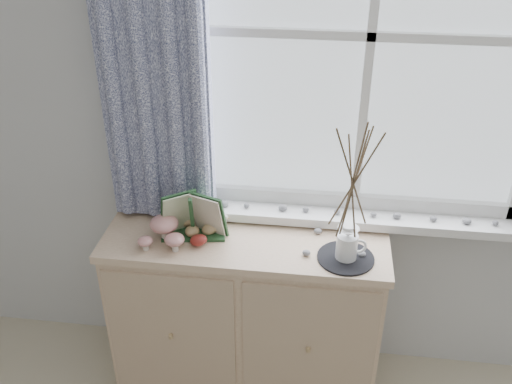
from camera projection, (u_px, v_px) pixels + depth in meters
The scene contains 8 objects.
sideboard at pixel (246, 313), 2.61m from camera, with size 1.20×0.45×0.85m.
botanical_book at pixel (191, 218), 2.32m from camera, with size 0.30×0.13×0.21m, color #214524, non-canonical shape.
toadstool_cluster at pixel (164, 230), 2.33m from camera, with size 0.19×0.17×0.11m.
wooden_eggs at pixel (197, 230), 2.39m from camera, with size 0.17×0.18×0.07m.
songbird_figurine at pixel (217, 219), 2.46m from camera, with size 0.12×0.05×0.06m, color silver, non-canonical shape.
crocheted_doily at pixel (346, 258), 2.26m from camera, with size 0.23×0.23×0.01m, color black.
twig_pitcher at pixel (354, 178), 2.08m from camera, with size 0.26×0.26×0.64m.
sideboard_pebbles at pixel (328, 246), 2.32m from camera, with size 0.25×0.19×0.02m.
Camera 1 is at (0.15, -0.19, 2.23)m, focal length 40.00 mm.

